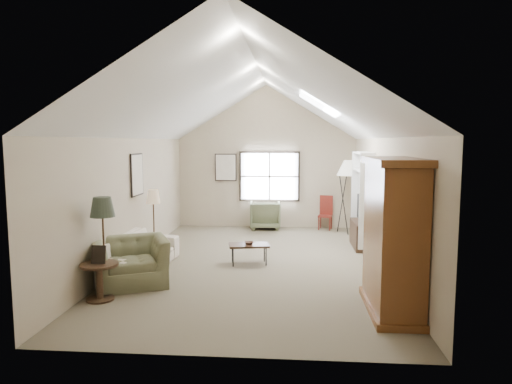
# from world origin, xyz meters

# --- Properties ---
(room_shell) EXTENTS (5.01, 8.01, 4.00)m
(room_shell) POSITION_xyz_m (0.00, 0.00, 3.21)
(room_shell) COLOR #6B614C
(room_shell) RESTS_ON ground
(window) EXTENTS (1.72, 0.08, 1.42)m
(window) POSITION_xyz_m (0.10, 3.96, 1.45)
(window) COLOR black
(window) RESTS_ON room_shell
(skylight) EXTENTS (0.80, 1.20, 0.52)m
(skylight) POSITION_xyz_m (1.30, 0.90, 3.22)
(skylight) COLOR white
(skylight) RESTS_ON room_shell
(wall_art) EXTENTS (1.97, 3.71, 0.88)m
(wall_art) POSITION_xyz_m (-1.88, 1.94, 1.73)
(wall_art) COLOR black
(wall_art) RESTS_ON room_shell
(armoire) EXTENTS (0.60, 1.50, 2.20)m
(armoire) POSITION_xyz_m (2.18, -2.40, 1.10)
(armoire) COLOR brown
(armoire) RESTS_ON ground
(tv_alcove) EXTENTS (0.32, 1.30, 2.10)m
(tv_alcove) POSITION_xyz_m (2.34, 1.60, 1.15)
(tv_alcove) COLOR white
(tv_alcove) RESTS_ON ground
(media_console) EXTENTS (0.34, 1.18, 0.60)m
(media_console) POSITION_xyz_m (2.32, 1.60, 0.30)
(media_console) COLOR #382316
(media_console) RESTS_ON ground
(tv_panel) EXTENTS (0.05, 0.90, 0.55)m
(tv_panel) POSITION_xyz_m (2.32, 1.60, 0.92)
(tv_panel) COLOR black
(tv_panel) RESTS_ON media_console
(sofa) EXTENTS (1.14, 2.39, 0.67)m
(sofa) POSITION_xyz_m (-2.20, -0.70, 0.34)
(sofa) COLOR beige
(sofa) RESTS_ON ground
(armchair_near) EXTENTS (1.55, 1.47, 0.79)m
(armchair_near) POSITION_xyz_m (-2.00, -1.49, 0.40)
(armchair_near) COLOR #6D704E
(armchair_near) RESTS_ON ground
(armchair_far) EXTENTS (0.89, 0.91, 0.78)m
(armchair_far) POSITION_xyz_m (-0.01, 3.70, 0.39)
(armchair_far) COLOR #69704E
(armchair_far) RESTS_ON ground
(coffee_table) EXTENTS (0.86, 0.57, 0.40)m
(coffee_table) POSITION_xyz_m (-0.10, -0.05, 0.20)
(coffee_table) COLOR #352615
(coffee_table) RESTS_ON ground
(bowl) EXTENTS (0.22, 0.22, 0.05)m
(bowl) POSITION_xyz_m (-0.10, -0.05, 0.43)
(bowl) COLOR #3B2018
(bowl) RESTS_ON coffee_table
(side_table) EXTENTS (0.64, 0.64, 0.58)m
(side_table) POSITION_xyz_m (-2.20, -2.30, 0.29)
(side_table) COLOR #3D2719
(side_table) RESTS_ON ground
(side_chair) EXTENTS (0.44, 0.44, 0.94)m
(side_chair) POSITION_xyz_m (1.66, 3.70, 0.47)
(side_chair) COLOR maroon
(side_chair) RESTS_ON ground
(tripod_lamp) EXTENTS (0.66, 0.66, 1.98)m
(tripod_lamp) POSITION_xyz_m (2.20, 3.22, 0.99)
(tripod_lamp) COLOR silver
(tripod_lamp) RESTS_ON ground
(dark_lamp) EXTENTS (0.42, 0.42, 1.61)m
(dark_lamp) POSITION_xyz_m (-2.20, -2.10, 0.80)
(dark_lamp) COLOR black
(dark_lamp) RESTS_ON ground
(tan_lamp) EXTENTS (0.32, 0.32, 1.45)m
(tan_lamp) POSITION_xyz_m (-2.20, 0.50, 0.72)
(tan_lamp) COLOR tan
(tan_lamp) RESTS_ON ground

